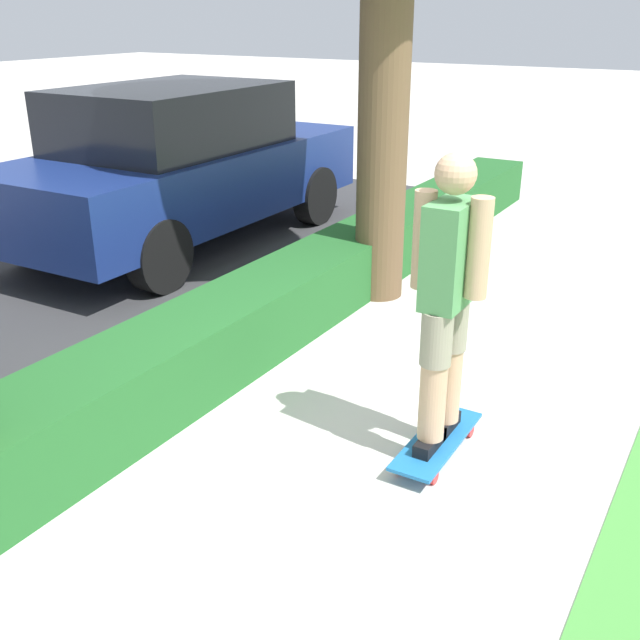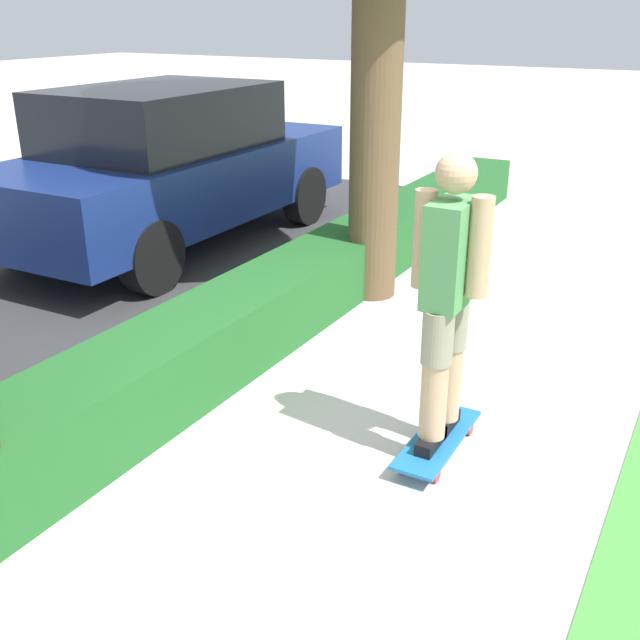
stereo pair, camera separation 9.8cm
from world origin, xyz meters
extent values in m
plane|color=beige|center=(0.00, 0.00, 0.00)|extent=(60.00, 60.00, 0.00)
cube|color=#236028|center=(0.00, 1.60, 0.24)|extent=(12.68, 0.60, 0.49)
cube|color=#1E6BAD|center=(0.21, -0.07, 0.09)|extent=(0.79, 0.24, 0.02)
cylinder|color=red|center=(0.48, -0.16, 0.04)|extent=(0.08, 0.04, 0.08)
cylinder|color=red|center=(0.48, 0.02, 0.04)|extent=(0.08, 0.04, 0.08)
cylinder|color=red|center=(-0.05, -0.16, 0.04)|extent=(0.08, 0.04, 0.08)
cylinder|color=red|center=(-0.05, 0.02, 0.04)|extent=(0.08, 0.04, 0.08)
cube|color=black|center=(0.10, -0.07, 0.13)|extent=(0.26, 0.09, 0.07)
cylinder|color=tan|center=(0.10, -0.07, 0.53)|extent=(0.14, 0.14, 0.72)
cylinder|color=gray|center=(0.10, -0.07, 0.74)|extent=(0.16, 0.16, 0.29)
cube|color=black|center=(0.32, -0.07, 0.13)|extent=(0.26, 0.09, 0.07)
cylinder|color=tan|center=(0.32, -0.07, 0.53)|extent=(0.14, 0.14, 0.72)
cylinder|color=gray|center=(0.32, -0.07, 0.74)|extent=(0.16, 0.16, 0.29)
cube|color=#519356|center=(0.21, -0.07, 1.15)|extent=(0.35, 0.19, 0.53)
cylinder|color=tan|center=(0.21, -0.22, 1.21)|extent=(0.11, 0.11, 0.50)
cylinder|color=tan|center=(0.21, 0.07, 1.21)|extent=(0.11, 0.11, 0.50)
sphere|color=tan|center=(0.21, -0.07, 1.56)|extent=(0.20, 0.20, 0.20)
cylinder|color=brown|center=(2.31, 1.33, 1.65)|extent=(0.41, 0.41, 3.30)
cube|color=navy|center=(2.70, 3.76, 0.66)|extent=(4.19, 1.74, 0.67)
cube|color=black|center=(2.58, 3.76, 1.29)|extent=(2.18, 1.52, 0.59)
cylinder|color=black|center=(4.00, 2.97, 0.32)|extent=(0.65, 0.21, 0.65)
cylinder|color=black|center=(4.00, 4.55, 0.32)|extent=(0.65, 0.21, 0.65)
cylinder|color=black|center=(1.41, 2.97, 0.32)|extent=(0.65, 0.21, 0.65)
cylinder|color=black|center=(1.41, 4.55, 0.32)|extent=(0.65, 0.21, 0.65)
camera|label=1|loc=(-3.16, -1.32, 2.28)|focal=42.00mm
camera|label=2|loc=(-3.21, -1.23, 2.28)|focal=42.00mm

